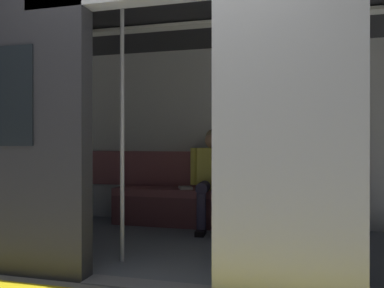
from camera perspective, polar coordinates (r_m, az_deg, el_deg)
name	(u,v)px	position (r m, az deg, el deg)	size (l,w,h in m)	color
ground_plane	(148,286)	(3.01, -6.32, -19.49)	(60.00, 60.00, 0.00)	gray
train_car	(183,91)	(3.92, -1.28, 7.51)	(6.40, 2.52, 2.33)	silver
bench_seat	(210,199)	(4.81, 2.62, -7.81)	(2.42, 0.44, 0.45)	#935156
person_seated	(213,172)	(4.71, 2.98, -3.98)	(0.55, 0.70, 1.18)	#D8CC4C
handbag	(252,183)	(4.76, 8.60, -5.57)	(0.26, 0.15, 0.17)	black
book	(185,188)	(4.88, -0.95, -6.27)	(0.15, 0.22, 0.03)	silver
grab_pole_door	(122,133)	(3.44, -9.94, 1.51)	(0.04, 0.04, 2.19)	silver
grab_pole_far	(220,133)	(3.19, 3.99, 1.61)	(0.04, 0.04, 2.19)	silver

